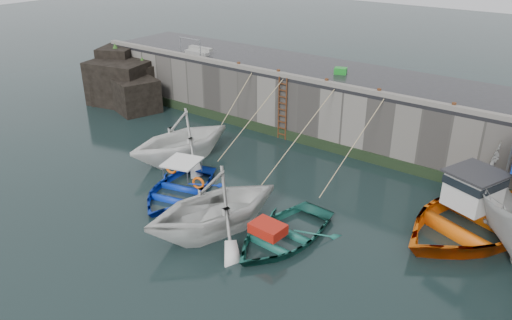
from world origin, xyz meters
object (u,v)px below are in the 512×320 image
Objects in this scene: boat_near_blacktrim at (215,231)px; boat_far_orange at (477,217)px; fish_crate at (341,71)px; bollard_a at (239,65)px; ladder at (282,109)px; boat_near_white at (182,159)px; bollard_c at (327,82)px; bollard_d at (379,92)px; bollard_e at (454,106)px; boat_near_blue at (178,194)px; bollard_b at (278,72)px; boat_near_navy at (282,239)px.

boat_far_orange is at bearing 56.56° from boat_near_blacktrim.
bollard_a is (-4.85, -2.03, -0.02)m from fish_crate.
boat_near_white is (-2.34, -4.83, -1.59)m from ladder.
bollard_c reaches higher than boat_near_white.
fish_crate reaches higher than bollard_c.
bollard_d is 1.00× the size of bollard_e.
bollard_d reaches higher than ladder.
boat_near_white is at bearing -144.11° from bollard_d.
bollard_c reaches higher than boat_near_blue.
bollard_a is 1.00× the size of bollard_e.
boat_near_white is 12.74m from boat_far_orange.
ladder is 0.37× the size of boat_far_orange.
ladder reaches higher than boat_near_blue.
boat_near_blacktrim is 0.60× the size of boat_far_orange.
ladder reaches higher than boat_near_white.
bollard_a is at bearing -172.47° from boat_far_orange.
boat_far_orange reaches higher than fish_crate.
bollard_a and bollard_e have the same top height.
ladder is 11.43× the size of bollard_e.
bollard_a and bollard_c have the same top height.
fish_crate is (1.99, 9.68, 3.32)m from boat_near_blue.
fish_crate is at bearing 145.44° from bollard_d.
boat_near_blue is (-0.14, -7.31, -1.59)m from ladder.
boat_far_orange reaches higher than boat_near_blue.
boat_near_white is 18.18× the size of bollard_d.
bollard_c is at bearing 180.00° from bollard_d.
boat_near_white is 18.18× the size of bollard_c.
bollard_d is 3.20m from bollard_e.
bollard_e is at bearing 28.15° from boat_near_blue.
boat_near_blacktrim is at bearing -85.73° from bollard_c.
bollard_e is at bearing 78.68° from boat_near_blacktrim.
bollard_a is at bearing 180.00° from bollard_e.
boat_far_orange is at bearing -54.59° from bollard_e.
bollard_b is (1.84, 5.16, 3.30)m from boat_near_white.
fish_crate reaches higher than bollard_b.
bollard_e is at bearing 0.00° from bollard_b.
boat_near_blue is 0.86× the size of boat_near_blacktrim.
ladder is at bearing -171.33° from bollard_c.
bollard_b and bollard_c have the same top height.
boat_far_orange is 9.07m from bollard_c.
fish_crate is at bearing 114.21° from boat_near_blacktrim.
bollard_b is (-0.36, 7.64, 3.30)m from boat_near_blue.
fish_crate is at bearing 169.20° from boat_far_orange.
fish_crate is (-8.38, 5.17, 2.83)m from boat_far_orange.
bollard_b is at bearing -158.29° from fish_crate.
boat_near_navy is 7.50× the size of fish_crate.
boat_near_white is 18.18× the size of bollard_e.
bollard_e reaches higher than boat_near_blue.
bollard_b is at bearing 0.00° from bollard_a.
bollard_e is (8.50, 0.00, 0.00)m from bollard_b.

